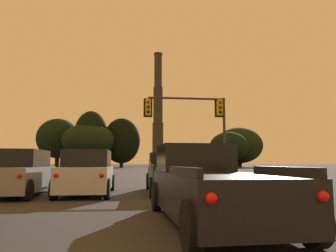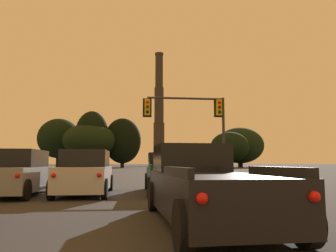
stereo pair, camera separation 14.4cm
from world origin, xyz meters
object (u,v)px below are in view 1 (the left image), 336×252
pickup_truck_right_lane_front (172,174)px  suv_center_lane_front (88,173)px  pickup_truck_right_lane_second (208,186)px  traffic_light_overhead_right (197,117)px  smokestack (158,121)px  suv_left_lane_front (19,173)px

pickup_truck_right_lane_front → suv_center_lane_front: (-3.66, -0.61, 0.09)m
pickup_truck_right_lane_second → traffic_light_overhead_right: traffic_light_overhead_right is taller
suv_center_lane_front → smokestack: size_ratio=0.11×
suv_center_lane_front → pickup_truck_right_lane_second: suv_center_lane_front is taller
pickup_truck_right_lane_front → suv_center_lane_front: 3.72m
pickup_truck_right_lane_front → smokestack: smokestack is taller
suv_left_lane_front → pickup_truck_right_lane_front: size_ratio=0.89×
traffic_light_overhead_right → suv_center_lane_front: bearing=-132.8°
suv_center_lane_front → traffic_light_overhead_right: (6.18, 6.68, 3.43)m
suv_left_lane_front → pickup_truck_right_lane_second: suv_left_lane_front is taller
suv_left_lane_front → smokestack: smokestack is taller
suv_center_lane_front → traffic_light_overhead_right: bearing=47.2°
suv_center_lane_front → smokestack: smokestack is taller
smokestack → pickup_truck_right_lane_front: bearing=-94.7°
pickup_truck_right_lane_second → smokestack: (9.79, 123.96, 17.50)m
suv_center_lane_front → pickup_truck_right_lane_second: 7.70m
suv_left_lane_front → suv_center_lane_front: bearing=3.7°
pickup_truck_right_lane_second → suv_left_lane_front: bearing=131.5°
suv_center_lane_front → traffic_light_overhead_right: 9.72m
pickup_truck_right_lane_second → smokestack: size_ratio=0.12×
suv_center_lane_front → smokestack: (13.34, 117.13, 17.41)m
suv_center_lane_front → pickup_truck_right_lane_front: bearing=9.4°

